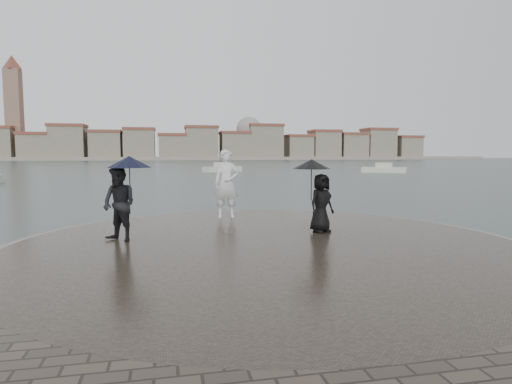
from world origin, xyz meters
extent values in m
plane|color=#2B3835|center=(0.00, 0.00, 0.00)|extent=(400.00, 400.00, 0.00)
cylinder|color=gray|center=(0.00, 3.50, 0.16)|extent=(12.50, 12.50, 0.32)
cylinder|color=#2D261E|center=(0.00, 3.50, 0.18)|extent=(11.90, 11.90, 0.36)
imported|color=white|center=(-0.38, 7.67, 1.48)|extent=(0.85, 0.59, 2.23)
imported|color=black|center=(-3.42, 4.45, 1.26)|extent=(1.10, 1.08, 1.79)
cylinder|color=black|center=(-3.17, 4.55, 1.71)|extent=(0.02, 0.02, 0.90)
cone|color=black|center=(-3.17, 4.55, 2.26)|extent=(1.07, 1.07, 0.28)
imported|color=black|center=(1.72, 4.56, 1.14)|extent=(0.90, 0.78, 1.56)
cylinder|color=black|center=(1.47, 4.66, 1.66)|extent=(0.02, 0.02, 0.90)
cone|color=black|center=(1.47, 4.66, 2.18)|extent=(1.03, 1.03, 0.26)
cube|color=gray|center=(0.00, 163.00, 0.60)|extent=(260.00, 20.00, 1.20)
cube|color=gray|center=(-48.00, 160.00, 4.50)|extent=(10.00, 10.00, 9.00)
cube|color=brown|center=(-48.00, 160.00, 9.50)|extent=(10.60, 10.60, 1.00)
cube|color=gray|center=(-37.00, 160.00, 6.00)|extent=(12.00, 10.00, 12.00)
cube|color=brown|center=(-37.00, 160.00, 12.50)|extent=(12.60, 10.60, 1.00)
cube|color=gray|center=(-24.00, 160.00, 5.00)|extent=(11.00, 10.00, 10.00)
cube|color=brown|center=(-24.00, 160.00, 10.50)|extent=(11.60, 10.60, 1.00)
cube|color=gray|center=(-12.00, 160.00, 5.50)|extent=(11.00, 10.00, 11.00)
cube|color=brown|center=(-12.00, 160.00, 11.50)|extent=(11.60, 10.60, 1.00)
cube|color=gray|center=(0.00, 160.00, 4.50)|extent=(10.00, 10.00, 9.00)
cube|color=brown|center=(0.00, 160.00, 9.50)|extent=(10.60, 10.60, 1.00)
cube|color=gray|center=(11.00, 160.00, 6.00)|extent=(12.00, 10.00, 12.00)
cube|color=brown|center=(11.00, 160.00, 12.50)|extent=(12.60, 10.60, 1.00)
cube|color=gray|center=(24.00, 160.00, 5.00)|extent=(11.00, 10.00, 10.00)
cube|color=brown|center=(24.00, 160.00, 10.50)|extent=(11.60, 10.60, 1.00)
cube|color=gray|center=(36.00, 160.00, 6.50)|extent=(13.00, 10.00, 13.00)
cube|color=brown|center=(36.00, 160.00, 13.50)|extent=(13.60, 10.60, 1.00)
cube|color=gray|center=(50.00, 160.00, 4.50)|extent=(10.00, 10.00, 9.00)
cube|color=brown|center=(50.00, 160.00, 9.50)|extent=(10.60, 10.60, 1.00)
cube|color=gray|center=(61.00, 160.00, 5.50)|extent=(11.00, 10.00, 11.00)
cube|color=brown|center=(61.00, 160.00, 11.50)|extent=(11.60, 10.60, 1.00)
cube|color=gray|center=(73.00, 160.00, 5.00)|extent=(11.00, 10.00, 10.00)
cube|color=brown|center=(73.00, 160.00, 10.50)|extent=(11.60, 10.60, 1.00)
cube|color=gray|center=(85.00, 160.00, 6.00)|extent=(12.00, 10.00, 12.00)
cube|color=brown|center=(85.00, 160.00, 12.50)|extent=(12.60, 10.60, 1.00)
cube|color=gray|center=(98.00, 160.00, 4.50)|extent=(10.00, 10.00, 9.00)
cube|color=brown|center=(98.00, 160.00, 9.50)|extent=(10.60, 10.60, 1.00)
cube|color=#846654|center=(-55.00, 162.00, 16.00)|extent=(5.00, 5.00, 32.00)
cone|color=brown|center=(-55.00, 162.00, 34.50)|extent=(6.80, 6.80, 5.00)
sphere|color=gray|center=(30.00, 162.00, 12.00)|extent=(10.00, 10.00, 10.00)
cube|color=silver|center=(25.13, 44.38, 0.25)|extent=(5.46, 4.40, 0.90)
cube|color=silver|center=(25.13, 44.38, 0.85)|extent=(2.33, 2.11, 0.90)
cube|color=silver|center=(5.06, 51.07, 0.25)|extent=(5.59, 4.06, 0.90)
cube|color=silver|center=(5.06, 51.07, 0.85)|extent=(2.33, 2.02, 0.90)
camera|label=1|loc=(-2.29, -6.15, 2.46)|focal=30.00mm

